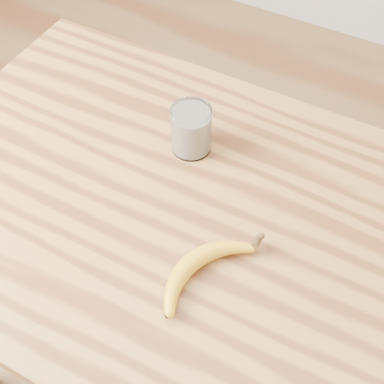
% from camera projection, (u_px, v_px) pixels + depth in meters
% --- Properties ---
extents(room, '(4.04, 4.04, 2.70)m').
position_uv_depth(room, '(184.00, 5.00, 0.68)').
color(room, brown).
rests_on(room, ground).
extents(table, '(1.20, 0.80, 0.90)m').
position_uv_depth(table, '(187.00, 248.00, 1.13)').
color(table, olive).
rests_on(table, ground).
extents(smoothie_glass, '(0.08, 0.08, 0.11)m').
position_uv_depth(smoothie_glass, '(191.00, 130.00, 1.10)').
color(smoothie_glass, white).
rests_on(smoothie_glass, table).
extents(banana, '(0.20, 0.30, 0.04)m').
position_uv_depth(banana, '(193.00, 261.00, 0.95)').
color(banana, gold).
rests_on(banana, table).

